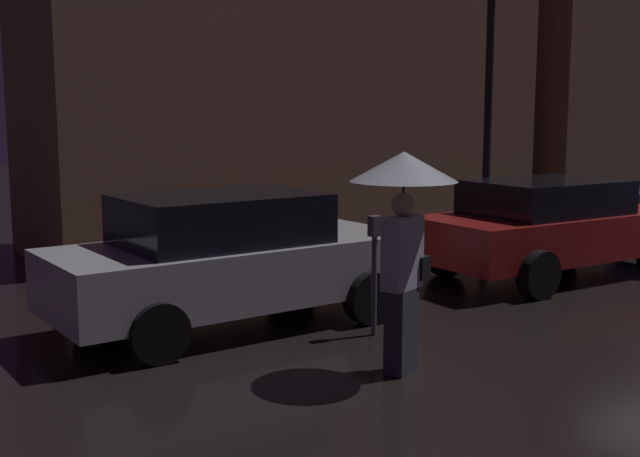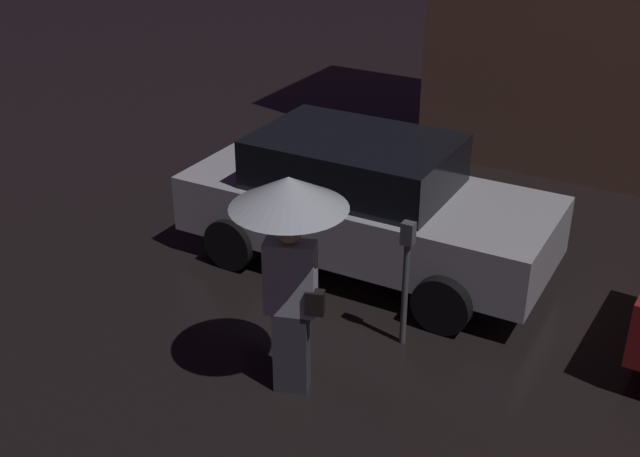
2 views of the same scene
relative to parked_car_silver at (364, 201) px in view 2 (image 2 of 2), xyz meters
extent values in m
cube|color=#B7B7BF|center=(0.04, 0.00, -0.14)|extent=(4.19, 1.76, 0.66)
cube|color=black|center=(-0.12, 0.00, 0.46)|extent=(2.19, 1.52, 0.55)
cylinder|color=black|center=(1.33, 0.84, -0.47)|extent=(0.61, 0.22, 0.61)
cylinder|color=black|center=(1.33, -0.84, -0.47)|extent=(0.61, 0.22, 0.61)
cylinder|color=black|center=(-1.24, 0.84, -0.47)|extent=(0.61, 0.22, 0.61)
cylinder|color=black|center=(-1.24, -0.84, -0.47)|extent=(0.61, 0.22, 0.61)
cube|color=#383842|center=(0.52, -2.38, -0.37)|extent=(0.35, 0.29, 0.81)
cube|color=#B2B7C6|center=(0.52, -2.38, 0.37)|extent=(0.48, 0.33, 0.67)
sphere|color=tan|center=(0.52, -2.38, 0.81)|extent=(0.22, 0.22, 0.22)
cylinder|color=black|center=(0.52, -2.38, 0.63)|extent=(0.02, 0.02, 0.79)
cone|color=silver|center=(0.52, -2.38, 1.16)|extent=(0.98, 0.98, 0.27)
cube|color=black|center=(0.76, -2.38, 0.20)|extent=(0.18, 0.15, 0.22)
cylinder|color=#4C5154|center=(1.09, -1.24, -0.23)|extent=(0.06, 0.06, 1.10)
cube|color=#4C5154|center=(1.09, -1.24, 0.43)|extent=(0.12, 0.10, 0.22)
camera|label=1|loc=(-4.16, -7.93, 1.67)|focal=45.00mm
camera|label=2|loc=(3.66, -7.30, 3.78)|focal=45.00mm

